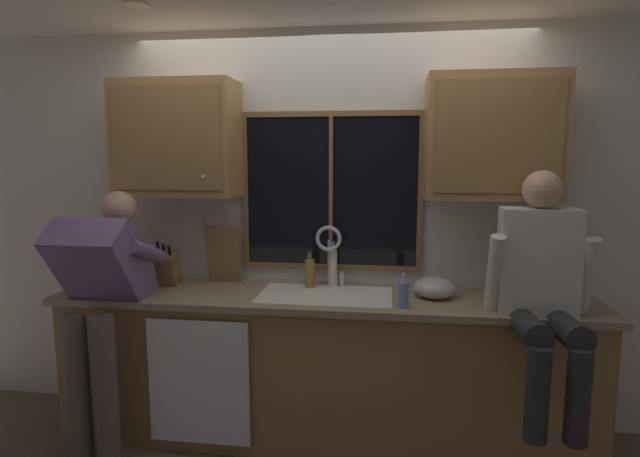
{
  "coord_description": "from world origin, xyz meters",
  "views": [
    {
      "loc": [
        0.39,
        -3.26,
        1.75
      ],
      "look_at": [
        -0.01,
        -0.3,
        1.33
      ],
      "focal_mm": 28.46,
      "sensor_mm": 36.0,
      "label": 1
    }
  ],
  "objects": [
    {
      "name": "faucet",
      "position": [
        0.03,
        -0.12,
        1.17
      ],
      "size": [
        0.18,
        0.09,
        0.4
      ],
      "color": "silver",
      "rests_on": "countertop"
    },
    {
      "name": "bottle_tall_clear",
      "position": [
        0.04,
        -0.09,
        1.05
      ],
      "size": [
        0.06,
        0.06,
        0.31
      ],
      "color": "silver",
      "rests_on": "countertop"
    },
    {
      "name": "window_frame_left",
      "position": [
        -0.55,
        -0.02,
        1.52
      ],
      "size": [
        0.03,
        0.02,
        0.95
      ],
      "primitive_type": "cube",
      "color": "brown"
    },
    {
      "name": "ceiling_downlight_left",
      "position": [
        -0.95,
        -0.6,
        2.54
      ],
      "size": [
        0.14,
        0.14,
        0.01
      ],
      "primitive_type": "cylinder",
      "color": "#FFEAB2"
    },
    {
      "name": "upper_cabinet_right",
      "position": [
        0.98,
        -0.17,
        1.86
      ],
      "size": [
        0.76,
        0.36,
        0.72
      ],
      "color": "#A87A47"
    },
    {
      "name": "window_frame_bottom",
      "position": [
        0.02,
        -0.02,
        1.03
      ],
      "size": [
        1.17,
        0.02,
        0.04
      ],
      "primitive_type": "cube",
      "color": "brown"
    },
    {
      "name": "sink",
      "position": [
        0.02,
        -0.3,
        0.82
      ],
      "size": [
        0.8,
        0.46,
        0.21
      ],
      "color": "white",
      "rests_on": "lower_cabinet_run"
    },
    {
      "name": "window_frame_right",
      "position": [
        0.59,
        -0.02,
        1.52
      ],
      "size": [
        0.03,
        0.02,
        0.95
      ],
      "primitive_type": "cube",
      "color": "brown"
    },
    {
      "name": "window_mullion_center",
      "position": [
        0.02,
        -0.02,
        1.52
      ],
      "size": [
        0.02,
        0.02,
        0.95
      ],
      "primitive_type": "cube",
      "color": "brown"
    },
    {
      "name": "person_sitting_on_counter",
      "position": [
        1.18,
        -0.57,
        1.1
      ],
      "size": [
        0.54,
        0.61,
        1.26
      ],
      "color": "#262628",
      "rests_on": "countertop"
    },
    {
      "name": "bottle_green_glass",
      "position": [
        -0.1,
        -0.14,
        1.02
      ],
      "size": [
        0.06,
        0.06,
        0.24
      ],
      "color": "olive",
      "rests_on": "countertop"
    },
    {
      "name": "window_glass",
      "position": [
        0.02,
        -0.01,
        1.52
      ],
      "size": [
        1.1,
        0.02,
        0.95
      ],
      "primitive_type": "cube",
      "color": "black"
    },
    {
      "name": "person_standing",
      "position": [
        -1.25,
        -0.6,
        0.95
      ],
      "size": [
        0.53,
        0.7,
        1.54
      ],
      "color": "#595147",
      "rests_on": "floor"
    },
    {
      "name": "back_wall",
      "position": [
        0.0,
        0.06,
        1.27
      ],
      "size": [
        5.58,
        0.12,
        2.55
      ],
      "primitive_type": "cube",
      "color": "silver",
      "rests_on": "floor"
    },
    {
      "name": "countertop",
      "position": [
        0.0,
        -0.31,
        0.9
      ],
      "size": [
        3.24,
        0.62,
        0.04
      ],
      "primitive_type": "cube",
      "color": "gray",
      "rests_on": "lower_cabinet_run"
    },
    {
      "name": "dishwasher_front",
      "position": [
        -0.68,
        -0.61,
        0.46
      ],
      "size": [
        0.6,
        0.02,
        0.74
      ],
      "primitive_type": "cube",
      "color": "white"
    },
    {
      "name": "knife_block",
      "position": [
        -1.02,
        -0.21,
        1.03
      ],
      "size": [
        0.12,
        0.18,
        0.32
      ],
      "color": "olive",
      "rests_on": "countertop"
    },
    {
      "name": "upper_cabinet_left",
      "position": [
        -0.94,
        -0.17,
        1.86
      ],
      "size": [
        0.76,
        0.36,
        0.72
      ],
      "color": "#A87A47"
    },
    {
      "name": "mixing_bowl",
      "position": [
        0.67,
        -0.26,
        0.98
      ],
      "size": [
        0.25,
        0.25,
        0.13
      ],
      "primitive_type": "ellipsoid",
      "color": "#B7B7BC",
      "rests_on": "countertop"
    },
    {
      "name": "window_frame_top",
      "position": [
        0.02,
        -0.02,
        2.02
      ],
      "size": [
        1.17,
        0.02,
        0.04
      ],
      "primitive_type": "cube",
      "color": "brown"
    },
    {
      "name": "cutting_board",
      "position": [
        -0.69,
        -0.09,
        1.11
      ],
      "size": [
        0.22,
        0.1,
        0.39
      ],
      "primitive_type": "cube",
      "rotation": [
        0.21,
        0.0,
        0.0
      ],
      "color": "#997047",
      "rests_on": "countertop"
    },
    {
      "name": "soap_dispenser",
      "position": [
        0.48,
        -0.5,
        1.0
      ],
      "size": [
        0.06,
        0.07,
        0.2
      ],
      "color": "#668CCC",
      "rests_on": "countertop"
    },
    {
      "name": "lower_cabinet_run",
      "position": [
        0.0,
        -0.29,
        0.44
      ],
      "size": [
        3.18,
        0.58,
        0.88
      ],
      "primitive_type": "cube",
      "color": "olive",
      "rests_on": "floor"
    }
  ]
}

